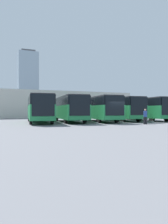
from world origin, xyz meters
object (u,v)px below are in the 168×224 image
object	(u,v)px
bus_3	(69,108)
bus_1	(120,108)
bus_0	(146,108)
bus_4	(39,108)
pedestrian	(145,116)
bus_2	(98,108)

from	to	relation	value
bus_3	bus_1	bearing A→B (deg)	-170.59
bus_0	bus_4	size ratio (longest dim) A/B	1.00
bus_1	bus_4	world-z (taller)	same
bus_1	bus_0	bearing A→B (deg)	173.70
bus_3	bus_4	xyz separation A→B (m)	(3.97, 0.10, 0.00)
bus_4	bus_3	bearing A→B (deg)	-171.78
bus_3	pedestrian	world-z (taller)	bus_3
bus_0	bus_4	xyz separation A→B (m)	(15.88, -0.44, 0.00)
bus_1	bus_3	xyz separation A→B (m)	(7.94, 0.37, 0.00)
bus_4	bus_1	bearing A→B (deg)	-170.99
bus_1	pedestrian	xyz separation A→B (m)	(1.77, 8.18, -0.93)
bus_0	bus_3	distance (m)	11.92
bus_3	bus_2	bearing A→B (deg)	178.11
bus_1	bus_2	distance (m)	4.09
bus_2	pedestrian	distance (m)	7.60
pedestrian	bus_0	bearing A→B (deg)	-102.58
bus_1	bus_2	world-z (taller)	same
bus_0	bus_2	bearing A→B (deg)	7.12
bus_3	bus_4	bearing A→B (deg)	8.22
bus_2	pedestrian	xyz separation A→B (m)	(-2.20, 7.21, -0.93)
bus_1	bus_2	bearing A→B (deg)	20.50
bus_1	pedestrian	distance (m)	8.42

